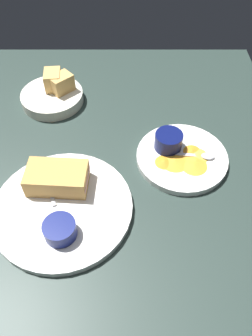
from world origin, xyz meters
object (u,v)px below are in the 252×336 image
at_px(ramekin_light_gravy, 169,141).
at_px(spoon_by_gravy_ramekin, 202,156).
at_px(ramekin_dark_sauce, 60,229).
at_px(sandwich_half_near, 57,178).
at_px(bread_basket_rear, 54,94).
at_px(spoon_by_dark_ramekin, 56,211).
at_px(plate_chips_companion, 182,158).
at_px(plate_sandwich_main, 63,208).

xyz_separation_m(ramekin_light_gravy, spoon_by_gravy_ramekin, (0.08, -0.03, -0.02)).
relative_size(ramekin_dark_sauce, ramekin_light_gravy, 0.98).
height_order(sandwich_half_near, bread_basket_rear, bread_basket_rear).
bearing_deg(ramekin_light_gravy, sandwich_half_near, -155.36).
height_order(spoon_by_dark_ramekin, bread_basket_rear, bread_basket_rear).
bearing_deg(spoon_by_dark_ramekin, sandwich_half_near, 92.32).
height_order(spoon_by_dark_ramekin, plate_chips_companion, spoon_by_dark_ramekin).
relative_size(ramekin_dark_sauce, spoon_by_dark_ramekin, 0.66).
bearing_deg(spoon_by_dark_ramekin, spoon_by_gravy_ramekin, 25.16).
xyz_separation_m(plate_chips_companion, bread_basket_rear, (-0.34, 0.22, 0.02)).
relative_size(spoon_by_dark_ramekin, plate_chips_companion, 0.45).
distance_m(plate_chips_companion, ramekin_light_gravy, 0.05).
bearing_deg(bread_basket_rear, plate_sandwich_main, -79.30).
xyz_separation_m(plate_sandwich_main, bread_basket_rear, (-0.07, 0.37, 0.02)).
bearing_deg(plate_chips_companion, spoon_by_gravy_ramekin, -5.97).
xyz_separation_m(plate_sandwich_main, spoon_by_gravy_ramekin, (0.32, 0.14, 0.01)).
distance_m(sandwich_half_near, plate_chips_companion, 0.30).
bearing_deg(sandwich_half_near, spoon_by_dark_ramekin, -87.68).
bearing_deg(bread_basket_rear, sandwich_half_near, -79.95).
xyz_separation_m(spoon_by_dark_ramekin, bread_basket_rear, (-0.06, 0.38, 0.00)).
bearing_deg(ramekin_light_gravy, ramekin_dark_sauce, -134.25).
bearing_deg(plate_sandwich_main, ramekin_light_gravy, 35.66).
xyz_separation_m(ramekin_dark_sauce, plate_chips_companion, (0.26, 0.21, -0.03)).
distance_m(ramekin_dark_sauce, ramekin_light_gravy, 0.33).
bearing_deg(spoon_by_dark_ramekin, plate_chips_companion, 29.50).
bearing_deg(spoon_by_gravy_ramekin, bread_basket_rear, 149.22).
bearing_deg(plate_chips_companion, ramekin_dark_sauce, -141.53).
bearing_deg(sandwich_half_near, plate_sandwich_main, -75.63).
bearing_deg(sandwich_half_near, bread_basket_rear, 100.05).
height_order(plate_sandwich_main, ramekin_light_gravy, ramekin_light_gravy).
distance_m(plate_sandwich_main, ramekin_dark_sauce, 0.07).
bearing_deg(plate_sandwich_main, bread_basket_rear, 100.70).
height_order(ramekin_dark_sauce, bread_basket_rear, bread_basket_rear).
relative_size(plate_sandwich_main, spoon_by_dark_ramekin, 3.03).
height_order(plate_sandwich_main, ramekin_dark_sauce, ramekin_dark_sauce).
bearing_deg(ramekin_dark_sauce, plate_sandwich_main, 95.37).
distance_m(ramekin_light_gravy, spoon_by_gravy_ramekin, 0.09).
relative_size(sandwich_half_near, spoon_by_gravy_ramekin, 1.37).
height_order(plate_sandwich_main, bread_basket_rear, bread_basket_rear).
height_order(plate_chips_companion, bread_basket_rear, bread_basket_rear).
relative_size(plate_sandwich_main, spoon_by_gravy_ramekin, 2.98).
xyz_separation_m(plate_sandwich_main, sandwich_half_near, (-0.01, 0.05, 0.03)).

